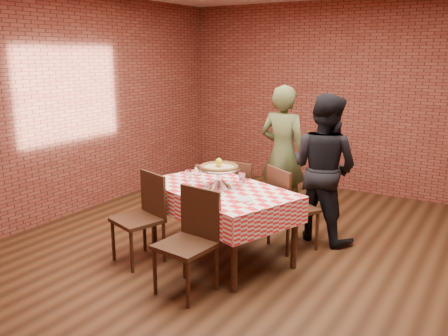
{
  "coord_description": "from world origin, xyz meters",
  "views": [
    {
      "loc": [
        2.16,
        -4.13,
        2.11
      ],
      "look_at": [
        -0.35,
        -0.07,
        0.94
      ],
      "focal_mm": 37.52,
      "sensor_mm": 36.0,
      "label": 1
    }
  ],
  "objects_px": {
    "water_glass_left": "(189,175)",
    "chair_far_left": "(244,194)",
    "chair_far_right": "(293,208)",
    "pizza": "(219,167)",
    "diner_olive": "(283,154)",
    "chair_near_left": "(137,219)",
    "table": "(220,222)",
    "chair_near_right": "(185,244)",
    "condiment_caddy": "(244,178)",
    "diner_black": "(324,168)",
    "water_glass_right": "(198,170)",
    "pizza_stand": "(219,178)"
  },
  "relations": [
    {
      "from": "chair_far_right",
      "to": "water_glass_left",
      "type": "bearing_deg",
      "value": 61.4
    },
    {
      "from": "table",
      "to": "chair_near_right",
      "type": "distance_m",
      "value": 0.85
    },
    {
      "from": "water_glass_left",
      "to": "diner_black",
      "type": "distance_m",
      "value": 1.53
    },
    {
      "from": "chair_far_left",
      "to": "diner_olive",
      "type": "xyz_separation_m",
      "value": [
        0.25,
        0.56,
        0.43
      ]
    },
    {
      "from": "chair_far_right",
      "to": "condiment_caddy",
      "type": "bearing_deg",
      "value": 70.5
    },
    {
      "from": "table",
      "to": "condiment_caddy",
      "type": "distance_m",
      "value": 0.54
    },
    {
      "from": "chair_far_right",
      "to": "diner_black",
      "type": "relative_size",
      "value": 0.55
    },
    {
      "from": "water_glass_right",
      "to": "chair_near_left",
      "type": "relative_size",
      "value": 0.13
    },
    {
      "from": "water_glass_left",
      "to": "water_glass_right",
      "type": "distance_m",
      "value": 0.24
    },
    {
      "from": "pizza",
      "to": "chair_near_right",
      "type": "xyz_separation_m",
      "value": [
        0.19,
        -0.85,
        -0.5
      ]
    },
    {
      "from": "condiment_caddy",
      "to": "diner_black",
      "type": "distance_m",
      "value": 0.97
    },
    {
      "from": "pizza_stand",
      "to": "water_glass_right",
      "type": "bearing_deg",
      "value": 148.87
    },
    {
      "from": "chair_near_left",
      "to": "chair_far_left",
      "type": "height_order",
      "value": "chair_near_left"
    },
    {
      "from": "chair_near_left",
      "to": "diner_olive",
      "type": "height_order",
      "value": "diner_olive"
    },
    {
      "from": "diner_olive",
      "to": "chair_far_right",
      "type": "bearing_deg",
      "value": 125.12
    },
    {
      "from": "pizza_stand",
      "to": "water_glass_right",
      "type": "xyz_separation_m",
      "value": [
        -0.46,
        0.28,
        -0.04
      ]
    },
    {
      "from": "water_glass_left",
      "to": "chair_far_left",
      "type": "xyz_separation_m",
      "value": [
        0.26,
        0.78,
        -0.38
      ]
    },
    {
      "from": "chair_near_right",
      "to": "diner_olive",
      "type": "relative_size",
      "value": 0.54
    },
    {
      "from": "table",
      "to": "chair_near_right",
      "type": "bearing_deg",
      "value": -78.77
    },
    {
      "from": "pizza",
      "to": "chair_far_left",
      "type": "distance_m",
      "value": 0.98
    },
    {
      "from": "chair_near_left",
      "to": "diner_olive",
      "type": "relative_size",
      "value": 0.53
    },
    {
      "from": "chair_near_right",
      "to": "diner_olive",
      "type": "distance_m",
      "value": 2.26
    },
    {
      "from": "pizza",
      "to": "water_glass_right",
      "type": "relative_size",
      "value": 3.34
    },
    {
      "from": "water_glass_left",
      "to": "chair_far_right",
      "type": "relative_size",
      "value": 0.13
    },
    {
      "from": "pizza",
      "to": "chair_far_right",
      "type": "relative_size",
      "value": 0.43
    },
    {
      "from": "pizza_stand",
      "to": "water_glass_right",
      "type": "height_order",
      "value": "pizza_stand"
    },
    {
      "from": "pizza_stand",
      "to": "water_glass_left",
      "type": "xyz_separation_m",
      "value": [
        -0.41,
        0.04,
        -0.04
      ]
    },
    {
      "from": "chair_near_right",
      "to": "chair_far_left",
      "type": "distance_m",
      "value": 1.7
    },
    {
      "from": "diner_olive",
      "to": "water_glass_left",
      "type": "bearing_deg",
      "value": 71.88
    },
    {
      "from": "table",
      "to": "pizza_stand",
      "type": "xyz_separation_m",
      "value": [
        -0.02,
        0.02,
        0.48
      ]
    },
    {
      "from": "chair_far_right",
      "to": "diner_black",
      "type": "bearing_deg",
      "value": -80.89
    },
    {
      "from": "pizza",
      "to": "diner_olive",
      "type": "distance_m",
      "value": 1.38
    },
    {
      "from": "condiment_caddy",
      "to": "chair_far_left",
      "type": "relative_size",
      "value": 0.14
    },
    {
      "from": "chair_near_left",
      "to": "diner_black",
      "type": "distance_m",
      "value": 2.15
    },
    {
      "from": "condiment_caddy",
      "to": "chair_near_left",
      "type": "height_order",
      "value": "chair_near_left"
    },
    {
      "from": "condiment_caddy",
      "to": "chair_near_right",
      "type": "height_order",
      "value": "chair_near_right"
    },
    {
      "from": "pizza",
      "to": "water_glass_right",
      "type": "bearing_deg",
      "value": 148.87
    },
    {
      "from": "water_glass_right",
      "to": "chair_near_left",
      "type": "distance_m",
      "value": 0.94
    },
    {
      "from": "pizza_stand",
      "to": "chair_far_right",
      "type": "bearing_deg",
      "value": 45.6
    },
    {
      "from": "water_glass_right",
      "to": "diner_olive",
      "type": "height_order",
      "value": "diner_olive"
    },
    {
      "from": "pizza",
      "to": "water_glass_right",
      "type": "xyz_separation_m",
      "value": [
        -0.46,
        0.28,
        -0.15
      ]
    },
    {
      "from": "condiment_caddy",
      "to": "chair_far_right",
      "type": "xyz_separation_m",
      "value": [
        0.43,
        0.34,
        -0.36
      ]
    },
    {
      "from": "diner_black",
      "to": "table",
      "type": "bearing_deg",
      "value": 66.42
    },
    {
      "from": "water_glass_left",
      "to": "chair_near_left",
      "type": "height_order",
      "value": "chair_near_left"
    },
    {
      "from": "pizza_stand",
      "to": "chair_far_right",
      "type": "relative_size",
      "value": 0.49
    },
    {
      "from": "table",
      "to": "diner_olive",
      "type": "height_order",
      "value": "diner_olive"
    },
    {
      "from": "condiment_caddy",
      "to": "chair_far_left",
      "type": "distance_m",
      "value": 0.74
    },
    {
      "from": "pizza",
      "to": "table",
      "type": "bearing_deg",
      "value": -42.88
    },
    {
      "from": "chair_near_left",
      "to": "chair_near_right",
      "type": "distance_m",
      "value": 0.85
    },
    {
      "from": "table",
      "to": "condiment_caddy",
      "type": "relative_size",
      "value": 12.49
    }
  ]
}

